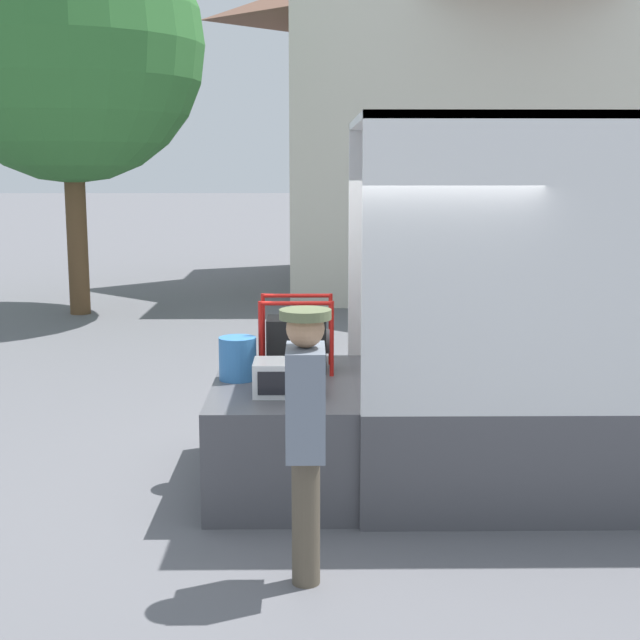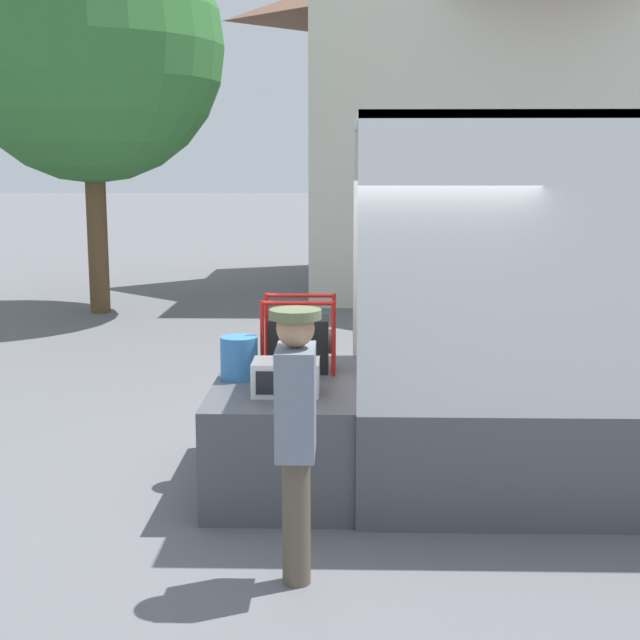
# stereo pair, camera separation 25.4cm
# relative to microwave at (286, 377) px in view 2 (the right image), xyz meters

# --- Properties ---
(ground_plane) EXTENTS (160.00, 160.00, 0.00)m
(ground_plane) POSITION_rel_microwave_xyz_m (0.54, 0.42, -1.00)
(ground_plane) COLOR slate
(tailgate_deck) EXTENTS (1.16, 2.03, 0.87)m
(tailgate_deck) POSITION_rel_microwave_xyz_m (-0.04, 0.42, -0.57)
(tailgate_deck) COLOR #4C4C51
(tailgate_deck) RESTS_ON ground
(microwave) EXTENTS (0.52, 0.38, 0.27)m
(microwave) POSITION_rel_microwave_xyz_m (0.00, 0.00, 0.00)
(microwave) COLOR white
(microwave) RESTS_ON tailgate_deck
(portable_generator) EXTENTS (0.64, 0.48, 0.64)m
(portable_generator) POSITION_rel_microwave_xyz_m (0.08, 0.83, 0.11)
(portable_generator) COLOR black
(portable_generator) RESTS_ON tailgate_deck
(orange_bucket) EXTENTS (0.31, 0.31, 0.36)m
(orange_bucket) POSITION_rel_microwave_xyz_m (-0.42, 0.49, 0.05)
(orange_bucket) COLOR #3370B2
(orange_bucket) RESTS_ON tailgate_deck
(worker_person) EXTENTS (0.32, 0.44, 1.77)m
(worker_person) POSITION_rel_microwave_xyz_m (0.15, -1.44, 0.09)
(worker_person) COLOR brown
(worker_person) RESTS_ON ground
(house_backdrop) EXTENTS (8.76, 7.86, 7.76)m
(house_backdrop) POSITION_rel_microwave_xyz_m (4.00, 13.41, 2.95)
(house_backdrop) COLOR beige
(house_backdrop) RESTS_ON ground
(street_tree) EXTENTS (4.70, 4.70, 7.02)m
(street_tree) POSITION_rel_microwave_xyz_m (-3.95, 9.12, 3.66)
(street_tree) COLOR brown
(street_tree) RESTS_ON ground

